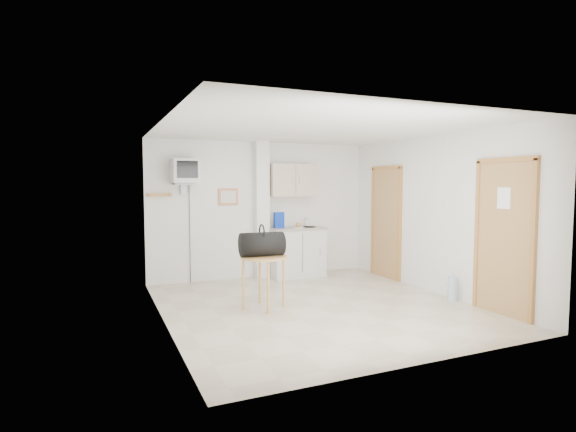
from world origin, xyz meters
name	(u,v)px	position (x,y,z in m)	size (l,w,h in m)	color
ground	(317,306)	(0.00, 0.00, 0.00)	(4.50, 4.50, 0.00)	beige
room_envelope	(329,198)	(0.24, 0.09, 1.54)	(4.24, 4.54, 2.55)	white
kitchenette	(295,234)	(0.57, 2.00, 0.80)	(1.03, 0.58, 2.10)	silver
crt_television	(185,172)	(-1.45, 2.02, 1.94)	(0.44, 0.45, 2.15)	slate
round_table	(264,263)	(-0.73, 0.18, 0.64)	(0.65, 0.65, 0.74)	#AF7D43
duffel_bag	(262,244)	(-0.76, 0.18, 0.91)	(0.62, 0.36, 0.45)	black
water_bottle	(453,289)	(1.98, -0.56, 0.18)	(0.13, 0.13, 0.40)	#9DC0CE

